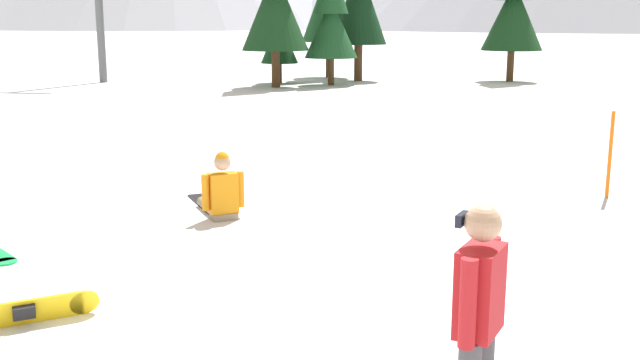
# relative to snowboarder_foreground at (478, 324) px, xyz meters

# --- Properties ---
(ground_plane) EXTENTS (800.00, 800.00, 0.00)m
(ground_plane) POSITION_rel_snowboarder_foreground_xyz_m (-1.16, 1.47, -0.88)
(ground_plane) COLOR white
(snowboarder_foreground) EXTENTS (0.76, 1.60, 1.68)m
(snowboarder_foreground) POSITION_rel_snowboarder_foreground_xyz_m (0.00, 0.00, 0.00)
(snowboarder_foreground) COLOR yellow
(snowboarder_foreground) RESTS_ON ground_plane
(snowboarder_midground) EXTENTS (1.29, 1.65, 0.99)m
(snowboarder_midground) POSITION_rel_snowboarder_foreground_xyz_m (-3.53, 5.47, -0.54)
(snowboarder_midground) COLOR gray
(snowboarder_midground) RESTS_ON ground_plane
(trail_marker_pole) EXTENTS (0.06, 0.06, 1.41)m
(trail_marker_pole) POSITION_rel_snowboarder_foreground_xyz_m (2.29, 7.73, -0.18)
(trail_marker_pole) COLOR orange
(trail_marker_pole) RESTS_ON ground_plane
(pine_tree_leaning) EXTENTS (2.81, 2.81, 6.54)m
(pine_tree_leaning) POSITION_rel_snowboarder_foreground_xyz_m (2.28, 31.25, 2.68)
(pine_tree_leaning) COLOR #472D19
(pine_tree_leaning) RESTS_ON ground_plane
(pine_tree_tall) EXTENTS (1.70, 1.70, 4.10)m
(pine_tree_tall) POSITION_rel_snowboarder_foreground_xyz_m (-8.09, 28.45, 1.36)
(pine_tree_tall) COLOR #472D19
(pine_tree_tall) RESTS_ON ground_plane
(pine_tree_young) EXTENTS (2.32, 2.32, 5.42)m
(pine_tree_young) POSITION_rel_snowboarder_foreground_xyz_m (-5.62, 27.85, 2.07)
(pine_tree_young) COLOR #472D19
(pine_tree_young) RESTS_ON ground_plane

